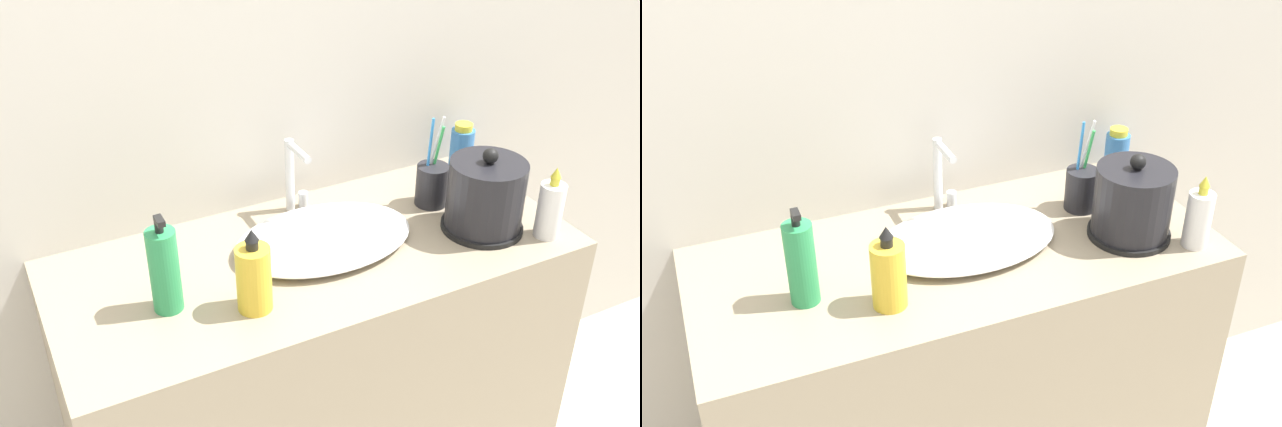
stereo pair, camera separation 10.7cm
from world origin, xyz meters
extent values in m
cube|color=beige|center=(0.00, 0.54, 1.30)|extent=(6.00, 0.04, 2.60)
cube|color=gray|center=(0.00, 0.26, 0.42)|extent=(1.19, 0.52, 0.84)
ellipsoid|color=white|center=(0.03, 0.28, 0.86)|extent=(0.43, 0.28, 0.04)
cylinder|color=silver|center=(0.03, 0.46, 0.93)|extent=(0.02, 0.02, 0.19)
cylinder|color=silver|center=(0.03, 0.41, 1.02)|extent=(0.02, 0.10, 0.02)
cylinder|color=silver|center=(0.06, 0.46, 0.86)|extent=(0.02, 0.02, 0.04)
cylinder|color=black|center=(0.40, 0.17, 0.85)|extent=(0.19, 0.19, 0.01)
cylinder|color=black|center=(0.40, 0.17, 0.93)|extent=(0.18, 0.18, 0.17)
sphere|color=black|center=(0.40, 0.17, 1.03)|extent=(0.04, 0.04, 0.04)
cylinder|color=#232328|center=(0.35, 0.33, 0.89)|extent=(0.08, 0.08, 0.10)
cylinder|color=green|center=(0.36, 0.33, 0.96)|extent=(0.02, 0.03, 0.17)
cylinder|color=#338CE0|center=(0.35, 0.34, 0.97)|extent=(0.02, 0.02, 0.18)
cylinder|color=white|center=(0.36, 0.34, 0.98)|extent=(0.04, 0.02, 0.19)
cylinder|color=#2D9956|center=(-0.36, 0.22, 0.93)|extent=(0.06, 0.06, 0.18)
cylinder|color=black|center=(-0.36, 0.22, 1.03)|extent=(0.02, 0.02, 0.02)
cube|color=black|center=(-0.36, 0.21, 1.05)|extent=(0.02, 0.03, 0.01)
cylinder|color=white|center=(0.51, 0.08, 0.91)|extent=(0.06, 0.06, 0.13)
cylinder|color=gold|center=(0.51, 0.08, 0.98)|extent=(0.02, 0.02, 0.02)
cone|color=gold|center=(0.51, 0.08, 1.01)|extent=(0.02, 0.02, 0.02)
cylinder|color=gold|center=(-0.20, 0.14, 0.91)|extent=(0.07, 0.07, 0.14)
cylinder|color=black|center=(-0.20, 0.14, 0.99)|extent=(0.03, 0.03, 0.02)
cone|color=black|center=(-0.20, 0.14, 1.01)|extent=(0.03, 0.03, 0.02)
cylinder|color=#3370B7|center=(0.52, 0.44, 0.90)|extent=(0.06, 0.06, 0.12)
cylinder|color=gold|center=(0.52, 0.44, 0.97)|extent=(0.05, 0.05, 0.02)
camera|label=1|loc=(-0.63, -0.99, 1.78)|focal=42.00mm
camera|label=2|loc=(-0.53, -1.04, 1.78)|focal=42.00mm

